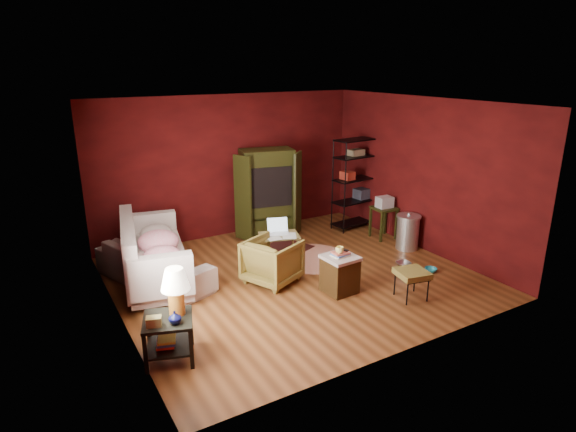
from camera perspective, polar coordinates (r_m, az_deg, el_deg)
name	(u,v)px	position (r m, az deg, el deg)	size (l,w,h in m)	color
room	(293,195)	(7.46, 0.57, 2.46)	(5.54, 5.04, 2.84)	brown
sofa	(153,258)	(7.94, -15.68, -4.80)	(2.12, 0.62, 0.83)	#B4A29C
armchair	(272,259)	(7.67, -1.88, -5.12)	(0.76, 0.71, 0.78)	black
pet_bowl_steel	(404,259)	(8.60, 13.56, -4.96)	(0.25, 0.06, 0.25)	silver
pet_bowl_turquoise	(431,266)	(8.47, 16.60, -5.70)	(0.21, 0.07, 0.21)	teal
vase	(175,318)	(5.73, -13.26, -11.64)	(0.15, 0.15, 0.15)	#0B0D38
mug	(340,249)	(7.22, 6.13, -3.94)	(0.13, 0.10, 0.13)	#FCED7B
side_table	(172,306)	(5.86, -13.61, -10.28)	(0.71, 0.71, 1.12)	black
sofa_cushions	(151,255)	(7.90, -15.90, -4.52)	(1.33, 2.41, 0.95)	#B4A29C
hamper	(340,273)	(7.42, 6.16, -6.76)	(0.50, 0.50, 0.67)	#42280F
footstool	(412,274)	(7.38, 14.50, -6.72)	(0.51, 0.51, 0.44)	black
rug_round	(311,258)	(8.71, 2.77, -5.00)	(1.59, 1.59, 0.01)	beige
rug_oriental	(281,251)	(9.00, -0.87, -4.13)	(1.36, 1.15, 0.01)	#461412
laptop_desk	(279,238)	(8.24, -1.06, -2.59)	(0.77, 0.66, 0.81)	brown
tv_armoire	(268,191)	(9.60, -2.43, 2.92)	(1.35, 0.91, 1.76)	black
wire_shelving	(355,180)	(10.14, 7.97, 4.30)	(0.96, 0.49, 1.90)	black
small_stand	(384,207)	(9.69, 11.34, 1.01)	(0.45, 0.45, 0.85)	black
trash_can	(408,232)	(9.31, 14.00, -1.83)	(0.47, 0.47, 0.71)	silver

